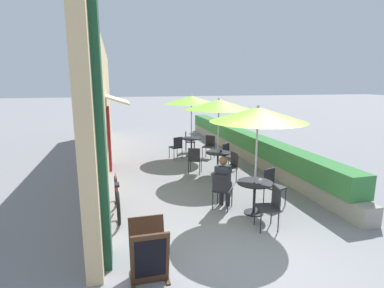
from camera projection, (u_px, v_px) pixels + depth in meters
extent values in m
plane|color=gray|center=(256.00, 261.00, 4.97)|extent=(120.00, 120.00, 0.00)
cube|color=#D6B784|center=(103.00, 106.00, 10.61)|extent=(0.24, 14.08, 4.20)
cube|color=#19472D|center=(101.00, 136.00, 4.54)|extent=(0.12, 0.56, 4.20)
cube|color=maroon|center=(109.00, 138.00, 10.19)|extent=(0.08, 0.96, 2.10)
cube|color=beige|center=(117.00, 99.00, 10.00)|extent=(0.78, 1.80, 0.30)
cube|color=gray|center=(241.00, 150.00, 12.17)|extent=(0.44, 13.08, 0.45)
cube|color=#387A3D|center=(242.00, 137.00, 12.07)|extent=(0.60, 12.42, 0.56)
cylinder|color=black|center=(254.00, 212.00, 6.78)|extent=(0.44, 0.44, 0.02)
cylinder|color=black|center=(254.00, 198.00, 6.71)|extent=(0.06, 0.06, 0.71)
cylinder|color=black|center=(255.00, 183.00, 6.64)|extent=(0.80, 0.80, 0.02)
cylinder|color=#B7B7BC|center=(256.00, 163.00, 6.55)|extent=(0.04, 0.04, 2.35)
cone|color=#8CD138|center=(258.00, 114.00, 6.33)|extent=(2.07, 2.07, 0.32)
sphere|color=#B7B7BC|center=(258.00, 106.00, 6.30)|extent=(0.07, 0.07, 0.07)
cube|color=#232328|center=(223.00, 190.00, 6.97)|extent=(0.56, 0.56, 0.04)
cube|color=#232328|center=(220.00, 184.00, 6.76)|extent=(0.32, 0.25, 0.42)
cylinder|color=#232328|center=(232.00, 197.00, 7.11)|extent=(0.02, 0.02, 0.45)
cylinder|color=#232328|center=(217.00, 195.00, 7.24)|extent=(0.02, 0.02, 0.45)
cylinder|color=#232328|center=(228.00, 203.00, 6.78)|extent=(0.02, 0.02, 0.45)
cylinder|color=#232328|center=(213.00, 200.00, 6.92)|extent=(0.02, 0.02, 0.45)
cylinder|color=#23232D|center=(228.00, 196.00, 7.15)|extent=(0.11, 0.11, 0.47)
cylinder|color=#23232D|center=(221.00, 195.00, 7.20)|extent=(0.11, 0.11, 0.47)
cube|color=#23232D|center=(224.00, 185.00, 7.03)|extent=(0.46, 0.47, 0.12)
cube|color=#282D38|center=(223.00, 177.00, 6.88)|extent=(0.40, 0.38, 0.50)
sphere|color=brown|center=(223.00, 161.00, 6.83)|extent=(0.20, 0.20, 0.20)
cube|color=#232328|center=(267.00, 208.00, 5.97)|extent=(0.44, 0.44, 0.04)
cube|color=#232328|center=(276.00, 197.00, 5.96)|extent=(0.07, 0.38, 0.42)
cylinder|color=#232328|center=(255.00, 215.00, 6.17)|extent=(0.02, 0.02, 0.45)
cylinder|color=#232328|center=(261.00, 223.00, 5.82)|extent=(0.02, 0.02, 0.45)
cylinder|color=#232328|center=(271.00, 214.00, 6.22)|extent=(0.02, 0.02, 0.45)
cylinder|color=#232328|center=(278.00, 222.00, 5.87)|extent=(0.02, 0.02, 0.45)
cube|color=#232328|center=(275.00, 187.00, 7.13)|extent=(0.53, 0.53, 0.04)
cube|color=#232328|center=(269.00, 177.00, 7.23)|extent=(0.36, 0.18, 0.42)
cylinder|color=#232328|center=(276.00, 200.00, 6.93)|extent=(0.02, 0.02, 0.45)
cylinder|color=#232328|center=(286.00, 197.00, 7.15)|extent=(0.02, 0.02, 0.45)
cylinder|color=#232328|center=(264.00, 196.00, 7.21)|extent=(0.02, 0.02, 0.45)
cylinder|color=#232328|center=(273.00, 192.00, 7.43)|extent=(0.02, 0.02, 0.45)
cylinder|color=white|center=(260.00, 181.00, 6.56)|extent=(0.07, 0.07, 0.09)
cylinder|color=black|center=(218.00, 174.00, 9.65)|extent=(0.44, 0.44, 0.02)
cylinder|color=black|center=(218.00, 163.00, 9.57)|extent=(0.06, 0.06, 0.71)
cylinder|color=black|center=(218.00, 153.00, 9.50)|extent=(0.80, 0.80, 0.02)
cylinder|color=#B7B7BC|center=(218.00, 138.00, 9.41)|extent=(0.04, 0.04, 2.35)
cone|color=#8CD138|center=(219.00, 104.00, 9.20)|extent=(2.07, 2.07, 0.32)
sphere|color=#B7B7BC|center=(219.00, 99.00, 9.16)|extent=(0.07, 0.07, 0.07)
cube|color=#232328|center=(195.00, 160.00, 9.68)|extent=(0.53, 0.53, 0.04)
cube|color=#232328|center=(194.00, 155.00, 9.46)|extent=(0.36, 0.18, 0.42)
cylinder|color=#232328|center=(201.00, 165.00, 9.87)|extent=(0.02, 0.02, 0.45)
cylinder|color=#232328|center=(190.00, 165.00, 9.93)|extent=(0.02, 0.02, 0.45)
cylinder|color=#232328|center=(200.00, 168.00, 9.52)|extent=(0.02, 0.02, 0.45)
cylinder|color=#232328|center=(189.00, 168.00, 9.58)|extent=(0.02, 0.02, 0.45)
cube|color=#232328|center=(228.00, 167.00, 8.88)|extent=(0.44, 0.44, 0.04)
cube|color=#232328|center=(234.00, 159.00, 8.90)|extent=(0.07, 0.38, 0.42)
cylinder|color=#232328|center=(220.00, 173.00, 9.03)|extent=(0.02, 0.02, 0.45)
cylinder|color=#232328|center=(225.00, 176.00, 8.70)|extent=(0.02, 0.02, 0.45)
cylinder|color=#232328|center=(231.00, 172.00, 9.15)|extent=(0.02, 0.02, 0.45)
cylinder|color=#232328|center=(236.00, 175.00, 8.82)|extent=(0.02, 0.02, 0.45)
cube|color=#232328|center=(230.00, 156.00, 10.11)|extent=(0.56, 0.56, 0.04)
cube|color=#232328|center=(226.00, 150.00, 10.19)|extent=(0.33, 0.25, 0.42)
cylinder|color=#232328|center=(232.00, 165.00, 9.91)|extent=(0.02, 0.02, 0.45)
cylinder|color=#232328|center=(238.00, 163.00, 10.18)|extent=(0.02, 0.02, 0.45)
cylinder|color=#232328|center=(223.00, 163.00, 10.14)|extent=(0.02, 0.02, 0.45)
cylinder|color=#232328|center=(229.00, 161.00, 10.41)|extent=(0.02, 0.02, 0.45)
cylinder|color=#232328|center=(221.00, 151.00, 9.47)|extent=(0.07, 0.07, 0.09)
cylinder|color=black|center=(191.00, 156.00, 12.05)|extent=(0.44, 0.44, 0.02)
cylinder|color=black|center=(191.00, 147.00, 11.98)|extent=(0.06, 0.06, 0.71)
cylinder|color=black|center=(191.00, 138.00, 11.91)|extent=(0.80, 0.80, 0.02)
cylinder|color=#B7B7BC|center=(191.00, 127.00, 11.82)|extent=(0.04, 0.04, 2.35)
cone|color=#8CD138|center=(191.00, 100.00, 11.60)|extent=(2.07, 2.07, 0.32)
sphere|color=#B7B7BC|center=(191.00, 96.00, 11.57)|extent=(0.07, 0.07, 0.07)
cube|color=#232328|center=(190.00, 142.00, 12.68)|extent=(0.46, 0.46, 0.04)
cube|color=#232328|center=(186.00, 137.00, 12.63)|extent=(0.10, 0.38, 0.42)
cylinder|color=#232328|center=(195.00, 148.00, 12.57)|extent=(0.02, 0.02, 0.45)
cylinder|color=#232328|center=(194.00, 146.00, 12.92)|extent=(0.02, 0.02, 0.45)
cylinder|color=#232328|center=(186.00, 148.00, 12.54)|extent=(0.02, 0.02, 0.45)
cylinder|color=#232328|center=(186.00, 146.00, 12.89)|extent=(0.02, 0.02, 0.45)
cube|color=#232328|center=(176.00, 147.00, 11.55)|extent=(0.51, 0.51, 0.04)
cube|color=#232328|center=(178.00, 143.00, 11.36)|extent=(0.37, 0.16, 0.42)
cylinder|color=#232328|center=(177.00, 151.00, 11.84)|extent=(0.02, 0.02, 0.45)
cylinder|color=#232328|center=(169.00, 153.00, 11.65)|extent=(0.02, 0.02, 0.45)
cylinder|color=#232328|center=(182.00, 153.00, 11.55)|extent=(0.02, 0.02, 0.45)
cylinder|color=#232328|center=(174.00, 154.00, 11.35)|extent=(0.02, 0.02, 0.45)
cube|color=#232328|center=(208.00, 147.00, 11.65)|extent=(0.56, 0.56, 0.04)
cube|color=#232328|center=(210.00, 141.00, 11.77)|extent=(0.31, 0.27, 0.42)
cylinder|color=#232328|center=(202.00, 153.00, 11.61)|extent=(0.02, 0.02, 0.45)
cylinder|color=#232328|center=(211.00, 154.00, 11.46)|extent=(0.02, 0.02, 0.45)
cylinder|color=#232328|center=(206.00, 151.00, 11.93)|extent=(0.02, 0.02, 0.45)
cylinder|color=#232328|center=(214.00, 152.00, 11.78)|extent=(0.02, 0.02, 0.45)
torus|color=black|center=(116.00, 190.00, 7.23)|extent=(0.08, 0.71, 0.71)
torus|color=black|center=(118.00, 208.00, 6.18)|extent=(0.08, 0.71, 0.71)
cylinder|color=#B21E1E|center=(117.00, 190.00, 6.67)|extent=(0.07, 0.87, 0.04)
cylinder|color=#B21E1E|center=(118.00, 201.00, 6.52)|extent=(0.06, 0.64, 0.42)
cylinder|color=#B21E1E|center=(117.00, 190.00, 6.36)|extent=(0.04, 0.04, 0.25)
cube|color=black|center=(117.00, 185.00, 6.33)|extent=(0.11, 0.22, 0.05)
cylinder|color=#B21E1E|center=(115.00, 176.00, 7.12)|extent=(0.05, 0.46, 0.03)
cube|color=#422819|center=(147.00, 245.00, 4.62)|extent=(0.55, 0.23, 0.87)
cube|color=black|center=(147.00, 243.00, 4.64)|extent=(0.45, 0.16, 0.66)
cube|color=#422819|center=(150.00, 259.00, 4.24)|extent=(0.55, 0.23, 0.87)
cube|color=black|center=(150.00, 259.00, 4.22)|extent=(0.45, 0.16, 0.66)
cube|color=#422819|center=(166.00, 275.00, 4.58)|extent=(0.06, 0.48, 0.02)
cube|color=#422819|center=(133.00, 280.00, 4.46)|extent=(0.06, 0.48, 0.02)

